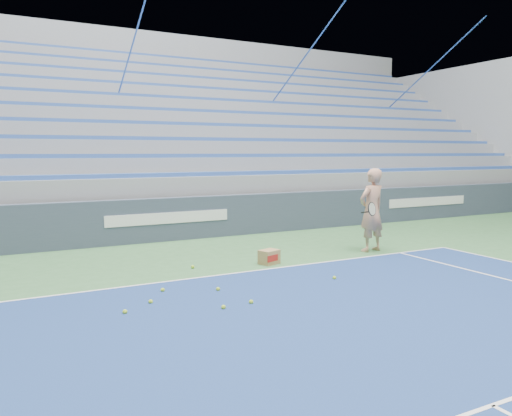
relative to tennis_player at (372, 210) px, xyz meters
The scene contains 12 objects.
sponsor_barrier 5.11m from the tennis_player, 136.55° to the left, with size 30.00×0.32×1.10m.
bleachers 10.03m from the tennis_player, 111.87° to the left, with size 31.00×9.15×7.30m.
tennis_player is the anchor object (origin of this frame).
ball_box 2.81m from the tennis_player, behind, with size 0.46×0.41×0.29m.
tennis_ball_0 4.32m from the tennis_player, behind, with size 0.07×0.07×0.07m, color #B0D92C.
tennis_ball_1 4.91m from the tennis_player, 151.58° to the right, with size 0.07×0.07×0.07m, color #B0D92C.
tennis_ball_2 5.40m from the tennis_player, 168.57° to the right, with size 0.07×0.07×0.07m, color #B0D92C.
tennis_ball_3 5.86m from the tennis_player, 164.07° to the right, with size 0.07×0.07×0.07m, color #B0D92C.
tennis_ball_4 6.38m from the tennis_player, 162.56° to the right, with size 0.07×0.07×0.07m, color #B0D92C.
tennis_ball_5 4.72m from the tennis_player, 162.09° to the right, with size 0.07×0.07×0.07m, color #B0D92C.
tennis_ball_6 5.34m from the tennis_player, 153.61° to the right, with size 0.07×0.07×0.07m, color #B0D92C.
tennis_ball_7 2.98m from the tennis_player, 143.20° to the right, with size 0.07×0.07×0.07m, color #B0D92C.
Camera 1 is at (-3.82, 3.63, 2.26)m, focal length 35.00 mm.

